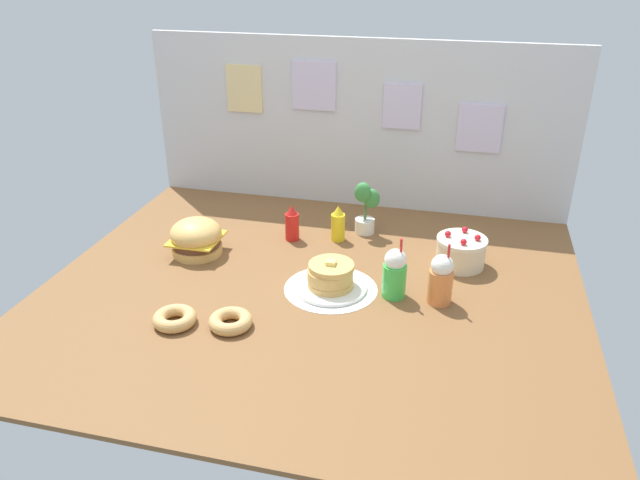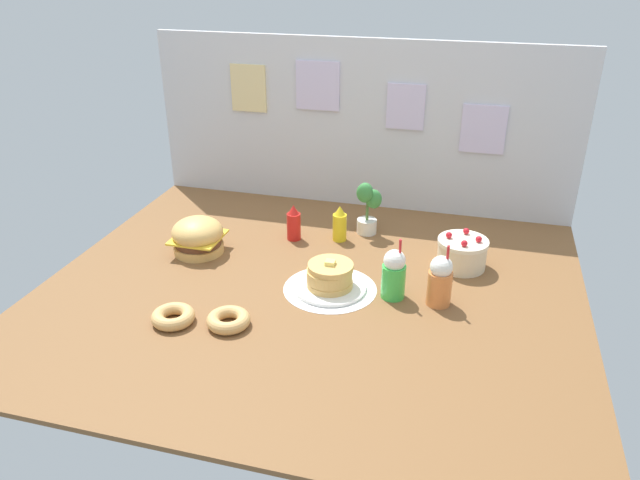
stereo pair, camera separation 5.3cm
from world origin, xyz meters
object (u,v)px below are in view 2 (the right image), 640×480
Objects in this scene: layer_cake at (462,253)px; ketchup_bottle at (294,223)px; burger at (198,236)px; potted_plant at (367,206)px; donut_chocolate at (228,320)px; cream_soda_cup at (394,274)px; donut_pink_glaze at (173,316)px; pancake_stack at (330,278)px; mustard_bottle at (340,224)px; orange_float_cup at (440,281)px.

layer_cake is 0.81m from ketchup_bottle.
burger is 0.83m from potted_plant.
potted_plant is at bearing 29.71° from burger.
ketchup_bottle reaches higher than donut_chocolate.
layer_cake is (1.19, 0.17, -0.01)m from burger.
burger is at bearing -147.36° from ketchup_bottle.
ketchup_bottle is (0.39, 0.25, 0.00)m from burger.
cream_soda_cup is at bearing -9.63° from burger.
burger is 0.59m from donut_pink_glaze.
donut_pink_glaze is at bearing -142.53° from pancake_stack.
layer_cake is 1.34× the size of donut_pink_glaze.
pancake_stack is 1.70× the size of mustard_bottle.
donut_pink_glaze is 1.13m from potted_plant.
burger is at bearing 170.37° from cream_soda_cup.
donut_chocolate is (-0.02, -0.78, -0.06)m from ketchup_bottle.
ketchup_bottle is at bearing 124.53° from pancake_stack.
cream_soda_cup is at bearing 178.53° from orange_float_cup.
potted_plant is at bearing 60.25° from donut_pink_glaze.
burger is 0.65m from donut_chocolate.
pancake_stack is 1.83× the size of donut_chocolate.
orange_float_cup reaches higher than layer_cake.
potted_plant is (0.11, 0.11, 0.06)m from mustard_bottle.
mustard_bottle is at bearing -134.87° from potted_plant.
ketchup_bottle is 0.84m from orange_float_cup.
burger is 1.06× the size of layer_cake.
ketchup_bottle is (-0.80, 0.08, 0.01)m from layer_cake.
burger is at bearing 125.07° from donut_chocolate.
orange_float_cup is (-0.07, -0.34, 0.04)m from layer_cake.
pancake_stack reaches higher than donut_pink_glaze.
orange_float_cup is 0.98× the size of potted_plant.
cream_soda_cup is (0.55, -0.41, 0.02)m from ketchup_bottle.
layer_cake reaches higher than pancake_stack.
layer_cake reaches higher than donut_pink_glaze.
pancake_stack is 0.45m from orange_float_cup.
layer_cake is 0.35m from orange_float_cup.
donut_pink_glaze is at bearing -119.75° from potted_plant.
burger reaches higher than pancake_stack.
pancake_stack is at bearing 37.47° from donut_pink_glaze.
ketchup_bottle reaches higher than layer_cake.
orange_float_cup reaches higher than donut_pink_glaze.
cream_soda_cup reaches higher than layer_cake.
burger is 1.14m from orange_float_cup.
mustard_bottle is 0.86m from donut_chocolate.
orange_float_cup is (0.18, -0.00, 0.00)m from cream_soda_cup.
donut_pink_glaze is at bearing -117.30° from mustard_bottle.
donut_chocolate is at bearing -129.97° from pancake_stack.
mustard_bottle reaches higher than layer_cake.
cream_soda_cup is 1.00× the size of orange_float_cup.
donut_pink_glaze and donut_chocolate have the same top height.
pancake_stack is 0.47m from donut_chocolate.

